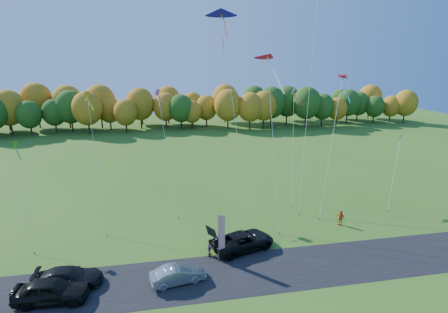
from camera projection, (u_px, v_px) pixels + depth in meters
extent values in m
plane|color=#335C18|center=(236.00, 247.00, 32.13)|extent=(160.00, 160.00, 0.00)
cube|color=black|center=(246.00, 273.00, 28.35)|extent=(90.00, 6.00, 0.01)
imported|color=black|center=(243.00, 241.00, 31.66)|extent=(6.33, 4.28, 1.61)
imported|color=#9D9DA1|center=(178.00, 274.00, 26.97)|extent=(4.42, 2.23, 1.39)
imported|color=black|center=(69.00, 277.00, 26.58)|extent=(5.01, 2.16, 1.44)
imported|color=black|center=(51.00, 291.00, 24.80)|extent=(5.27, 2.42, 1.75)
imported|color=white|center=(217.00, 243.00, 31.33)|extent=(0.50, 0.64, 1.55)
imported|color=gray|center=(211.00, 247.00, 30.60)|extent=(0.72, 0.85, 1.56)
imported|color=#D04A13|center=(340.00, 218.00, 36.20)|extent=(0.81, 1.00, 1.60)
cylinder|color=#999999|center=(219.00, 238.00, 29.37)|extent=(0.06, 0.06, 4.38)
cube|color=red|center=(222.00, 233.00, 29.29)|extent=(0.55, 0.05, 3.29)
cube|color=navy|center=(222.00, 220.00, 28.98)|extent=(0.55, 0.04, 0.85)
cylinder|color=#4C3F33|center=(250.00, 233.00, 34.45)|extent=(0.08, 0.08, 0.20)
cone|color=#160BA0|center=(221.00, 12.00, 38.10)|extent=(3.67, 2.81, 4.02)
cylinder|color=#4C3F33|center=(298.00, 214.00, 38.72)|extent=(0.08, 0.08, 0.20)
cylinder|color=#4C3F33|center=(279.00, 233.00, 34.52)|extent=(0.08, 0.08, 0.20)
cone|color=red|center=(267.00, 56.00, 37.59)|extent=(2.79, 2.13, 3.05)
cylinder|color=#4C3F33|center=(319.00, 218.00, 37.59)|extent=(0.08, 0.08, 0.20)
cube|color=red|center=(342.00, 77.00, 41.66)|extent=(2.87, 1.01, 1.12)
cylinder|color=#4C3F33|center=(107.00, 235.00, 34.07)|extent=(0.08, 0.08, 0.20)
cube|color=orange|center=(87.00, 95.00, 36.76)|extent=(1.23, 1.23, 1.46)
cylinder|color=#4C3F33|center=(34.00, 253.00, 31.00)|extent=(0.08, 0.08, 0.20)
cube|color=#428D17|center=(15.00, 144.00, 33.01)|extent=(0.90, 0.90, 1.06)
cylinder|color=#4C3F33|center=(292.00, 206.00, 40.73)|extent=(0.08, 0.08, 0.20)
cube|color=silver|center=(294.00, 90.00, 43.83)|extent=(1.39, 1.39, 1.66)
cylinder|color=#4C3F33|center=(178.00, 217.00, 37.83)|extent=(0.08, 0.08, 0.20)
cube|color=#F652AA|center=(158.00, 92.00, 40.21)|extent=(1.22, 1.22, 1.45)
cylinder|color=#4C3F33|center=(387.00, 211.00, 39.49)|extent=(0.08, 0.08, 0.20)
cube|color=#0E15C5|center=(400.00, 137.00, 42.43)|extent=(1.08, 1.08, 1.27)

